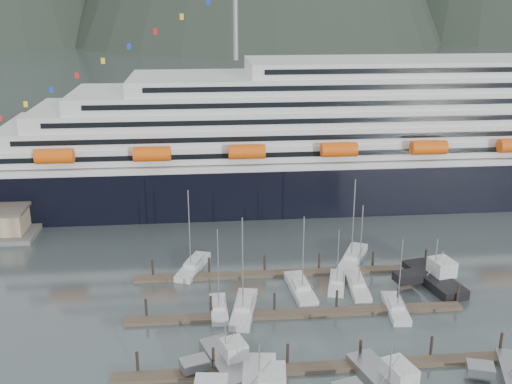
% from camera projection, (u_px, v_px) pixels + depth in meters
% --- Properties ---
extents(ground, '(1600.00, 1600.00, 0.00)m').
position_uv_depth(ground, '(336.00, 324.00, 82.17)').
color(ground, '#4C5A5A').
rests_on(ground, ground).
extents(cruise_ship, '(210.00, 30.40, 50.30)m').
position_uv_depth(cruise_ship, '(416.00, 142.00, 133.07)').
color(cruise_ship, black).
rests_on(cruise_ship, ground).
extents(dock_near, '(48.18, 2.28, 3.20)m').
position_uv_depth(dock_near, '(314.00, 367.00, 72.23)').
color(dock_near, '#473C2E').
rests_on(dock_near, ground).
extents(dock_mid, '(48.18, 2.28, 3.20)m').
position_uv_depth(dock_mid, '(297.00, 313.00, 84.52)').
color(dock_mid, '#473C2E').
rests_on(dock_mid, ground).
extents(dock_far, '(48.18, 2.28, 3.20)m').
position_uv_depth(dock_far, '(284.00, 273.00, 96.82)').
color(dock_far, '#473C2E').
rests_on(dock_far, ground).
extents(sailboat_a, '(2.56, 8.20, 13.32)m').
position_uv_depth(sailboat_a, '(219.00, 309.00, 85.37)').
color(sailboat_a, '#B2B2B2').
rests_on(sailboat_a, ground).
extents(sailboat_b, '(4.91, 11.27, 15.33)m').
position_uv_depth(sailboat_b, '(244.00, 309.00, 85.22)').
color(sailboat_b, '#B2B2B2').
rests_on(sailboat_b, ground).
extents(sailboat_c, '(3.75, 10.68, 13.12)m').
position_uv_depth(sailboat_c, '(300.00, 289.00, 91.19)').
color(sailboat_c, '#B2B2B2').
rests_on(sailboat_c, ground).
extents(sailboat_d, '(3.30, 11.02, 14.35)m').
position_uv_depth(sailboat_d, '(357.00, 285.00, 92.44)').
color(sailboat_d, '#B2B2B2').
rests_on(sailboat_d, ground).
extents(sailboat_e, '(6.05, 10.80, 14.57)m').
position_uv_depth(sailboat_e, '(193.00, 267.00, 98.55)').
color(sailboat_e, '#B2B2B2').
rests_on(sailboat_e, ground).
extents(sailboat_f, '(4.47, 8.53, 10.06)m').
position_uv_depth(sailboat_f, '(337.00, 283.00, 93.11)').
color(sailboat_f, '#B2B2B2').
rests_on(sailboat_f, ground).
extents(sailboat_g, '(7.83, 11.92, 15.47)m').
position_uv_depth(sailboat_g, '(353.00, 259.00, 101.60)').
color(sailboat_g, '#B2B2B2').
rests_on(sailboat_g, ground).
extents(sailboat_h, '(3.27, 8.92, 11.85)m').
position_uv_depth(sailboat_h, '(396.00, 309.00, 85.53)').
color(sailboat_h, '#B2B2B2').
rests_on(sailboat_h, ground).
extents(trawler_b, '(8.97, 11.05, 6.81)m').
position_uv_depth(trawler_b, '(225.00, 361.00, 72.45)').
color(trawler_b, gray).
rests_on(trawler_b, ground).
extents(trawler_e, '(10.19, 13.15, 8.22)m').
position_uv_depth(trawler_e, '(433.00, 278.00, 93.57)').
color(trawler_e, black).
rests_on(trawler_e, ground).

